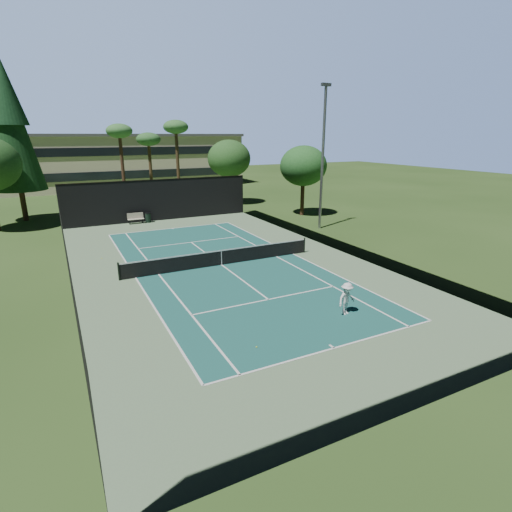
{
  "coord_description": "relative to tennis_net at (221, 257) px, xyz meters",
  "views": [
    {
      "loc": [
        -9.12,
        -23.08,
        8.14
      ],
      "look_at": [
        1.0,
        -3.0,
        1.3
      ],
      "focal_mm": 28.0,
      "sensor_mm": 36.0,
      "label": 1
    }
  ],
  "objects": [
    {
      "name": "park_bench",
      "position": [
        -2.54,
        15.52,
        -0.01
      ],
      "size": [
        1.5,
        0.45,
        1.02
      ],
      "color": "beige",
      "rests_on": "ground"
    },
    {
      "name": "ground",
      "position": [
        0.0,
        0.0,
        -0.56
      ],
      "size": [
        160.0,
        160.0,
        0.0
      ],
      "primitive_type": "plane",
      "color": "#2C491B",
      "rests_on": "ground"
    },
    {
      "name": "palm_b",
      "position": [
        1.5,
        26.0,
        6.8
      ],
      "size": [
        2.8,
        2.8,
        8.42
      ],
      "color": "#4C3620",
      "rests_on": "ground"
    },
    {
      "name": "apron_slab",
      "position": [
        0.0,
        0.0,
        -0.55
      ],
      "size": [
        18.0,
        32.0,
        0.01
      ],
      "primitive_type": "cube",
      "color": "#62835C",
      "rests_on": "ground"
    },
    {
      "name": "tennis_ball_c",
      "position": [
        2.81,
        2.22,
        -0.52
      ],
      "size": [
        0.07,
        0.07,
        0.07
      ],
      "primitive_type": "sphere",
      "color": "#CBEB35",
      "rests_on": "ground"
    },
    {
      "name": "tennis_ball_a",
      "position": [
        -2.73,
        -10.44,
        -0.52
      ],
      "size": [
        0.07,
        0.07,
        0.07
      ],
      "primitive_type": "sphere",
      "color": "#B3D22F",
      "rests_on": "ground"
    },
    {
      "name": "light_pole",
      "position": [
        12.0,
        6.0,
        5.9
      ],
      "size": [
        0.9,
        0.25,
        12.22
      ],
      "color": "#92959A",
      "rests_on": "ground"
    },
    {
      "name": "campus_building",
      "position": [
        0.0,
        45.98,
        3.65
      ],
      "size": [
        40.5,
        12.5,
        8.3
      ],
      "color": "beige",
      "rests_on": "ground"
    },
    {
      "name": "pine_tree",
      "position": [
        -12.0,
        22.0,
        9.0
      ],
      "size": [
        4.8,
        4.8,
        15.0
      ],
      "color": "#49311F",
      "rests_on": "ground"
    },
    {
      "name": "decid_tree_a",
      "position": [
        10.0,
        22.0,
        4.86
      ],
      "size": [
        5.12,
        5.12,
        7.62
      ],
      "color": "#402F1B",
      "rests_on": "ground"
    },
    {
      "name": "trash_bin",
      "position": [
        -1.37,
        15.48,
        -0.08
      ],
      "size": [
        0.56,
        0.56,
        0.95
      ],
      "color": "black",
      "rests_on": "ground"
    },
    {
      "name": "court_surface",
      "position": [
        0.0,
        0.0,
        -0.55
      ],
      "size": [
        10.97,
        23.77,
        0.01
      ],
      "primitive_type": "cube",
      "color": "#1C5952",
      "rests_on": "ground"
    },
    {
      "name": "palm_c",
      "position": [
        4.0,
        23.0,
        8.05
      ],
      "size": [
        2.8,
        2.8,
        9.77
      ],
      "color": "#47331E",
      "rests_on": "ground"
    },
    {
      "name": "court_lines",
      "position": [
        0.0,
        0.0,
        -0.54
      ],
      "size": [
        11.07,
        23.87,
        0.01
      ],
      "color": "white",
      "rests_on": "ground"
    },
    {
      "name": "tennis_ball_b",
      "position": [
        -2.6,
        1.23,
        -0.52
      ],
      "size": [
        0.07,
        0.07,
        0.07
      ],
      "primitive_type": "sphere",
      "color": "#CBD330",
      "rests_on": "ground"
    },
    {
      "name": "tennis_net",
      "position": [
        0.0,
        0.0,
        0.0
      ],
      "size": [
        12.9,
        0.1,
        1.1
      ],
      "color": "black",
      "rests_on": "ground"
    },
    {
      "name": "fence",
      "position": [
        0.0,
        0.06,
        1.45
      ],
      "size": [
        18.04,
        32.05,
        4.03
      ],
      "color": "black",
      "rests_on": "ground"
    },
    {
      "name": "decid_tree_b",
      "position": [
        14.0,
        12.0,
        4.52
      ],
      "size": [
        4.8,
        4.8,
        7.14
      ],
      "color": "#4C3020",
      "rests_on": "ground"
    },
    {
      "name": "tennis_ball_d",
      "position": [
        -6.82,
        4.96,
        -0.52
      ],
      "size": [
        0.07,
        0.07,
        0.07
      ],
      "primitive_type": "sphere",
      "color": "#CAD22F",
      "rests_on": "ground"
    },
    {
      "name": "palm_a",
      "position": [
        -2.0,
        24.0,
        7.63
      ],
      "size": [
        2.8,
        2.8,
        9.32
      ],
      "color": "#482D1E",
      "rests_on": "ground"
    },
    {
      "name": "player",
      "position": [
        2.47,
        -9.54,
        0.23
      ],
      "size": [
        1.11,
        0.77,
        1.57
      ],
      "primitive_type": "imported",
      "rotation": [
        0.0,
        0.0,
        0.2
      ],
      "color": "white",
      "rests_on": "ground"
    }
  ]
}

